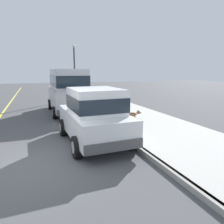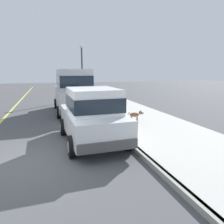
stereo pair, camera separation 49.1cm
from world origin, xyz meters
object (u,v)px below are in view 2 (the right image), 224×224
car_silver_van (73,89)px  dog_brown (136,114)px  car_white_hatchback (92,115)px  fire_hydrant (101,104)px  street_lamp (82,65)px

car_silver_van → dog_brown: bearing=-56.5°
car_white_hatchback → car_silver_van: size_ratio=0.79×
dog_brown → car_silver_van: bearing=123.5°
car_white_hatchback → fire_hydrant: 5.54m
dog_brown → fire_hydrant: 3.35m
car_white_hatchback → dog_brown: 3.27m
car_silver_van → street_lamp: street_lamp is taller
car_white_hatchback → dog_brown: bearing=40.1°
car_silver_van → street_lamp: size_ratio=1.11×
car_silver_van → fire_hydrant: car_silver_van is taller
car_white_hatchback → car_silver_van: bearing=90.0°
fire_hydrant → dog_brown: bearing=-74.1°
dog_brown → fire_hydrant: size_ratio=1.02×
dog_brown → fire_hydrant: (-0.92, 3.22, 0.05)m
car_white_hatchback → dog_brown: car_white_hatchback is taller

